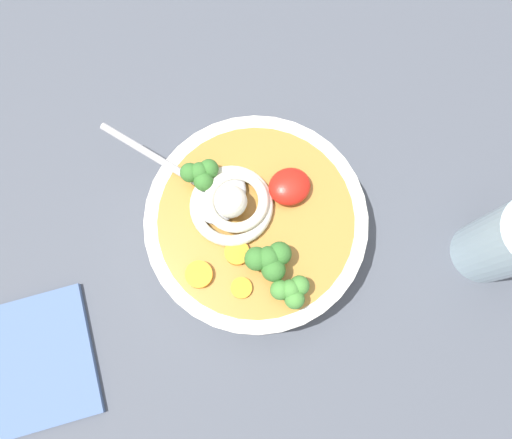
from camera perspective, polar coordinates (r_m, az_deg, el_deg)
name	(u,v)px	position (r cm, az deg, el deg)	size (l,w,h in cm)	color
table_slab	(278,205)	(59.89, 2.46, 1.60)	(100.25, 100.25, 3.45)	#474C56
soup_bowl	(256,226)	(54.28, 0.00, -0.72)	(23.09, 23.09, 6.04)	silver
noodle_pile	(232,203)	(50.70, -2.70, 1.87)	(9.40, 9.22, 3.78)	silver
soup_spoon	(211,191)	(51.60, -5.15, 3.28)	(12.56, 16.09, 1.60)	#B7B7BC
chili_sauce_dollop	(289,187)	(51.45, 3.82, 3.76)	(4.38, 3.94, 1.97)	red
broccoli_floret_front	(269,260)	(48.33, 1.53, -4.62)	(4.61, 3.97, 3.65)	#7A9E60
broccoli_floret_far	(200,174)	(51.05, -6.33, 5.19)	(3.92, 3.38, 3.10)	#7A9E60
broccoli_floret_center	(291,291)	(48.45, 4.01, -8.09)	(3.83, 3.30, 3.03)	#7A9E60
carrot_slice_left	(241,288)	(50.06, -1.67, -7.76)	(2.13, 2.13, 0.45)	orange
carrot_slice_right	(237,253)	(50.40, -2.17, -3.78)	(2.51, 2.51, 0.73)	orange
carrot_slice_extra_b	(199,274)	(50.36, -6.49, -6.22)	(2.74, 2.74, 0.75)	orange
drinking_glass	(506,242)	(56.94, 26.52, -2.35)	(6.92, 6.92, 12.02)	silver
folded_napkin	(28,364)	(60.81, -24.44, -14.70)	(13.78, 13.91, 0.80)	#4C6693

